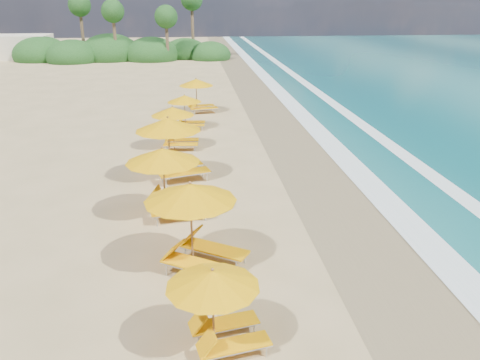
# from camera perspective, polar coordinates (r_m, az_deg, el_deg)

# --- Properties ---
(ground) EXTENTS (160.00, 160.00, 0.00)m
(ground) POSITION_cam_1_polar(r_m,az_deg,el_deg) (17.32, 0.00, -3.72)
(ground) COLOR tan
(ground) RESTS_ON ground
(wet_sand) EXTENTS (4.00, 160.00, 0.01)m
(wet_sand) POSITION_cam_1_polar(r_m,az_deg,el_deg) (18.13, 12.70, -3.08)
(wet_sand) COLOR olive
(wet_sand) RESTS_ON ground
(surf_foam) EXTENTS (4.00, 160.00, 0.01)m
(surf_foam) POSITION_cam_1_polar(r_m,az_deg,el_deg) (19.13, 20.41, -2.57)
(surf_foam) COLOR white
(surf_foam) RESTS_ON ground
(station_2) EXTENTS (2.43, 2.33, 2.00)m
(station_2) POSITION_cam_1_polar(r_m,az_deg,el_deg) (10.54, -2.31, -14.20)
(station_2) COLOR olive
(station_2) RESTS_ON ground
(station_3) EXTENTS (3.46, 3.46, 2.56)m
(station_3) POSITION_cam_1_polar(r_m,az_deg,el_deg) (13.33, -4.98, -4.79)
(station_3) COLOR olive
(station_3) RESTS_ON ground
(station_4) EXTENTS (3.00, 2.85, 2.53)m
(station_4) POSITION_cam_1_polar(r_m,az_deg,el_deg) (16.65, -8.21, 0.31)
(station_4) COLOR olive
(station_4) RESTS_ON ground
(station_5) EXTENTS (3.38, 3.29, 2.68)m
(station_5) POSITION_cam_1_polar(r_m,az_deg,el_deg) (20.11, -7.71, 4.17)
(station_5) COLOR olive
(station_5) RESTS_ON ground
(station_6) EXTENTS (2.42, 2.26, 2.16)m
(station_6) POSITION_cam_1_polar(r_m,az_deg,el_deg) (24.42, -7.41, 6.41)
(station_6) COLOR olive
(station_6) RESTS_ON ground
(station_7) EXTENTS (2.26, 2.12, 1.99)m
(station_7) POSITION_cam_1_polar(r_m,az_deg,el_deg) (28.19, -6.14, 8.17)
(station_7) COLOR olive
(station_7) RESTS_ON ground
(station_8) EXTENTS (2.74, 2.63, 2.26)m
(station_8) POSITION_cam_1_polar(r_m,az_deg,el_deg) (32.26, -4.80, 10.06)
(station_8) COLOR olive
(station_8) RESTS_ON ground
(treeline) EXTENTS (25.80, 8.80, 9.74)m
(treeline) POSITION_cam_1_polar(r_m,az_deg,el_deg) (62.08, -13.99, 14.36)
(treeline) COLOR #163D14
(treeline) RESTS_ON ground
(beach_building) EXTENTS (7.00, 5.00, 2.80)m
(beach_building) POSITION_cam_1_polar(r_m,az_deg,el_deg) (67.12, -24.29, 13.98)
(beach_building) COLOR beige
(beach_building) RESTS_ON ground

